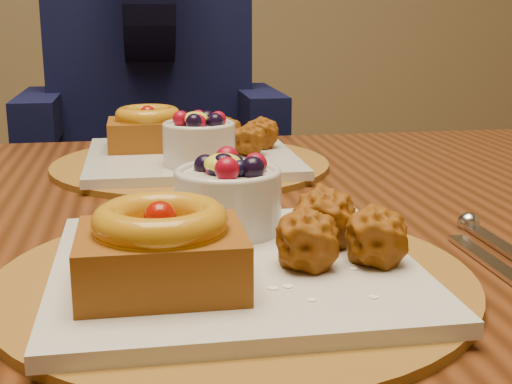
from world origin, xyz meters
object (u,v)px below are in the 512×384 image
(chair_far, at_px, (172,224))
(diner, at_px, (148,46))
(place_setting_near, at_px, (229,249))
(dining_table, at_px, (208,276))
(place_setting_far, at_px, (189,150))

(chair_far, relative_size, diner, 0.99)
(place_setting_near, relative_size, chair_far, 0.46)
(dining_table, bearing_deg, place_setting_far, 90.79)
(chair_far, height_order, diner, diner)
(place_setting_far, bearing_deg, diner, 93.62)
(place_setting_far, relative_size, diner, 0.45)
(dining_table, xyz_separation_m, chair_far, (0.00, 0.93, -0.22))
(dining_table, height_order, place_setting_near, place_setting_near)
(dining_table, xyz_separation_m, place_setting_near, (-0.00, -0.21, 0.10))
(dining_table, bearing_deg, chair_far, 89.85)
(dining_table, relative_size, chair_far, 1.93)
(place_setting_far, bearing_deg, dining_table, -89.21)
(dining_table, distance_m, chair_far, 0.96)
(diner, bearing_deg, place_setting_far, -89.32)
(place_setting_near, relative_size, place_setting_far, 1.00)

